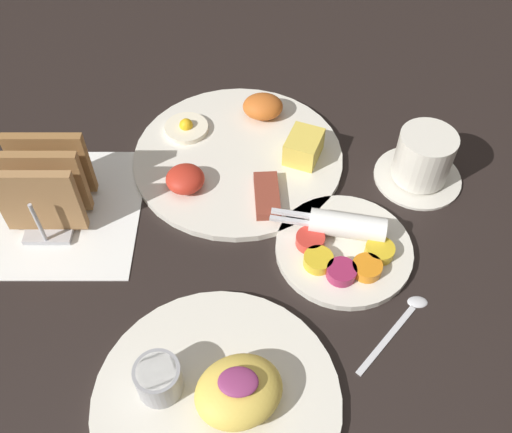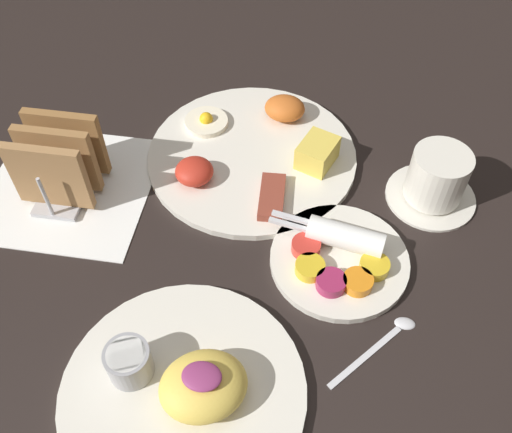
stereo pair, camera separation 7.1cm
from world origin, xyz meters
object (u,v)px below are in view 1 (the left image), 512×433
Objects in this scene: plate_condiments at (343,246)px; plate_foreground at (216,396)px; plate_breakfast at (240,153)px; toast_rack at (46,185)px; coffee_cup at (422,160)px.

plate_foreground reaches higher than plate_condiments.
plate_breakfast is 0.21m from plate_condiments.
toast_rack reaches higher than plate_breakfast.
coffee_cup reaches higher than plate_breakfast.
toast_rack is at bearing -173.04° from coffee_cup.
coffee_cup is (0.49, 0.06, -0.02)m from toast_rack.
plate_condiments is 0.24m from plate_foreground.
toast_rack is at bearing 130.95° from plate_foreground.
plate_foreground is 0.41m from coffee_cup.
plate_condiments is (0.13, -0.16, 0.00)m from plate_breakfast.
plate_foreground is at bearing -129.76° from coffee_cup.
coffee_cup reaches higher than plate_foreground.
plate_breakfast is at bearing 170.93° from coffee_cup.
plate_foreground reaches higher than plate_breakfast.
coffee_cup is (0.25, -0.04, 0.03)m from plate_breakfast.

